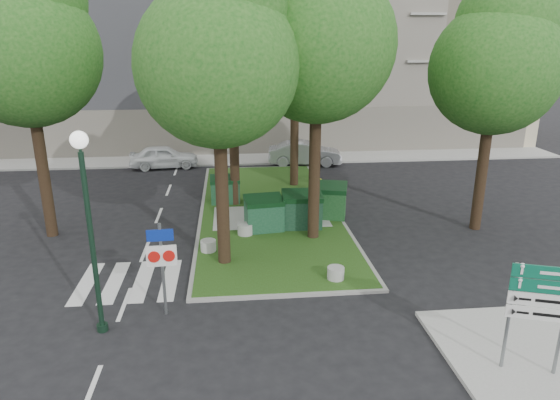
{
  "coord_description": "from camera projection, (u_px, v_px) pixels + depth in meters",
  "views": [
    {
      "loc": [
        -1.17,
        -13.75,
        7.61
      ],
      "look_at": [
        0.58,
        3.54,
        2.0
      ],
      "focal_mm": 32.0,
      "sensor_mm": 36.0,
      "label": 1
    }
  ],
  "objects": [
    {
      "name": "median_kerb",
      "position": [
        269.0,
        211.0,
        23.07
      ],
      "size": [
        6.3,
        16.3,
        0.1
      ],
      "primitive_type": "cube",
      "color": "gray",
      "rests_on": "ground"
    },
    {
      "name": "bollard_mid",
      "position": [
        245.0,
        229.0,
        20.03
      ],
      "size": [
        0.61,
        0.61,
        0.44
      ],
      "primitive_type": "cylinder",
      "color": "#9C9D98",
      "rests_on": "median_island"
    },
    {
      "name": "bollard_left",
      "position": [
        208.0,
        246.0,
        18.47
      ],
      "size": [
        0.58,
        0.58,
        0.41
      ],
      "primitive_type": "cylinder",
      "color": "#A7A8A2",
      "rests_on": "median_island"
    },
    {
      "name": "dumpster_d",
      "position": [
        327.0,
        201.0,
        21.88
      ],
      "size": [
        1.9,
        1.55,
        1.54
      ],
      "rotation": [
        0.0,
        0.0,
        -0.27
      ],
      "color": "#133E18",
      "rests_on": "median_island"
    },
    {
      "name": "dumpster_c",
      "position": [
        302.0,
        210.0,
        20.74
      ],
      "size": [
        1.68,
        1.21,
        1.53
      ],
      "rotation": [
        0.0,
        0.0,
        -0.03
      ],
      "color": "black",
      "rests_on": "median_island"
    },
    {
      "name": "tree_median_near_left",
      "position": [
        220.0,
        49.0,
        15.51
      ],
      "size": [
        5.2,
        5.2,
        10.53
      ],
      "color": "black",
      "rests_on": "ground"
    },
    {
      "name": "tree_street_right",
      "position": [
        498.0,
        57.0,
        18.98
      ],
      "size": [
        5.0,
        5.0,
        10.06
      ],
      "color": "black",
      "rests_on": "ground"
    },
    {
      "name": "bollard_right",
      "position": [
        336.0,
        273.0,
        16.32
      ],
      "size": [
        0.56,
        0.56,
        0.4
      ],
      "primitive_type": "cylinder",
      "color": "#9C9D98",
      "rests_on": "median_island"
    },
    {
      "name": "building_sidewalk",
      "position": [
        249.0,
        159.0,
        32.96
      ],
      "size": [
        42.0,
        3.0,
        0.12
      ],
      "primitive_type": "cube",
      "color": "#999993",
      "rests_on": "ground"
    },
    {
      "name": "tree_median_near_right",
      "position": [
        320.0,
        28.0,
        17.53
      ],
      "size": [
        5.6,
        5.6,
        11.46
      ],
      "color": "black",
      "rests_on": "ground"
    },
    {
      "name": "traffic_sign_pole",
      "position": [
        162.0,
        257.0,
        13.94
      ],
      "size": [
        0.85,
        0.1,
        2.81
      ],
      "rotation": [
        0.0,
        0.0,
        0.06
      ],
      "color": "slate",
      "rests_on": "ground"
    },
    {
      "name": "tree_median_mid",
      "position": [
        233.0,
        54.0,
        21.81
      ],
      "size": [
        4.8,
        4.8,
        9.99
      ],
      "color": "black",
      "rests_on": "ground"
    },
    {
      "name": "car_white",
      "position": [
        164.0,
        157.0,
        30.75
      ],
      "size": [
        4.26,
        2.0,
        1.41
      ],
      "primitive_type": "imported",
      "rotation": [
        0.0,
        0.0,
        1.65
      ],
      "color": "white",
      "rests_on": "ground"
    },
    {
      "name": "litter_bin",
      "position": [
        318.0,
        186.0,
        25.35
      ],
      "size": [
        0.42,
        0.42,
        0.73
      ],
      "primitive_type": "cylinder",
      "color": "#C0CE18",
      "rests_on": "median_island"
    },
    {
      "name": "zebra_crossing",
      "position": [
        156.0,
        280.0,
        16.53
      ],
      "size": [
        5.0,
        3.0,
        0.01
      ],
      "primitive_type": "cube",
      "color": "silver",
      "rests_on": "ground"
    },
    {
      "name": "street_lamp",
      "position": [
        88.0,
        211.0,
        12.61
      ],
      "size": [
        0.44,
        0.44,
        5.51
      ],
      "color": "black",
      "rests_on": "ground"
    },
    {
      "name": "directional_sign",
      "position": [
        539.0,
        302.0,
        11.31
      ],
      "size": [
        1.3,
        0.48,
        2.72
      ],
      "rotation": [
        0.0,
        0.0,
        -0.33
      ],
      "color": "slate",
      "rests_on": "sidewalk_corner"
    },
    {
      "name": "dumpster_a",
      "position": [
        225.0,
        190.0,
        23.87
      ],
      "size": [
        1.44,
        1.03,
        1.3
      ],
      "rotation": [
        0.0,
        0.0,
        0.04
      ],
      "color": "#0F381D",
      "rests_on": "median_island"
    },
    {
      "name": "apartment_building",
      "position": [
        242.0,
        34.0,
        37.62
      ],
      "size": [
        41.0,
        12.0,
        16.0
      ],
      "primitive_type": "cube",
      "color": "beige",
      "rests_on": "ground"
    },
    {
      "name": "tree_street_left",
      "position": [
        26.0,
        38.0,
        18.04
      ],
      "size": [
        5.4,
        5.4,
        11.0
      ],
      "color": "black",
      "rests_on": "ground"
    },
    {
      "name": "sidewalk_corner",
      "position": [
        538.0,
        349.0,
        12.76
      ],
      "size": [
        5.0,
        4.0,
        0.12
      ],
      "primitive_type": "cube",
      "color": "#999993",
      "rests_on": "ground"
    },
    {
      "name": "median_island",
      "position": [
        269.0,
        210.0,
        23.07
      ],
      "size": [
        6.0,
        16.0,
        0.12
      ],
      "primitive_type": "cube",
      "color": "#264413",
      "rests_on": "ground"
    },
    {
      "name": "car_silver",
      "position": [
        305.0,
        153.0,
        31.46
      ],
      "size": [
        4.73,
        2.08,
        1.51
      ],
      "primitive_type": "imported",
      "rotation": [
        0.0,
        0.0,
        1.46
      ],
      "color": "#94969B",
      "rests_on": "ground"
    },
    {
      "name": "ground",
      "position": [
        273.0,
        297.0,
        15.47
      ],
      "size": [
        120.0,
        120.0,
        0.0
      ],
      "primitive_type": "plane",
      "color": "black",
      "rests_on": "ground"
    },
    {
      "name": "tree_median_far",
      "position": [
        297.0,
        24.0,
        24.55
      ],
      "size": [
        5.8,
        5.8,
        11.93
      ],
      "color": "black",
      "rests_on": "ground"
    },
    {
      "name": "dumpster_b",
      "position": [
        264.0,
        214.0,
        20.4
      ],
      "size": [
        1.67,
        1.28,
        1.44
      ],
      "rotation": [
        0.0,
        0.0,
        0.13
      ],
      "color": "#124026",
      "rests_on": "median_island"
    }
  ]
}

